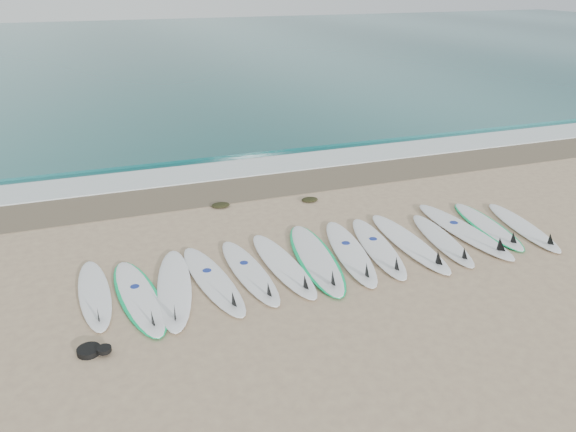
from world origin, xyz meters
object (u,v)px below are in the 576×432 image
object	(u,v)px
surfboard_0	(95,295)
surfboard_13	(524,227)
leash_coil	(92,350)
surfboard_7	(351,253)

from	to	relation	value
surfboard_0	surfboard_13	world-z (taller)	surfboard_13
leash_coil	surfboard_0	bearing A→B (deg)	86.30
surfboard_0	surfboard_13	bearing A→B (deg)	-3.99
surfboard_13	leash_coil	xyz separation A→B (m)	(-8.41, -1.23, -0.01)
surfboard_0	leash_coil	distance (m)	1.50
surfboard_0	surfboard_7	xyz separation A→B (m)	(4.51, -0.09, 0.01)
surfboard_7	surfboard_13	world-z (taller)	surfboard_7
surfboard_0	surfboard_13	size ratio (longest dim) A/B	0.94
surfboard_0	surfboard_7	bearing A→B (deg)	-3.32
surfboard_0	surfboard_13	xyz separation A→B (m)	(8.31, -0.27, 0.00)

